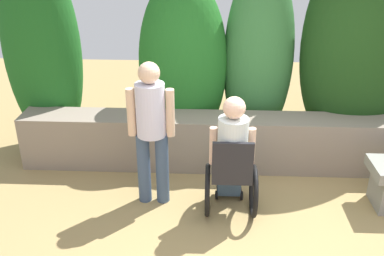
# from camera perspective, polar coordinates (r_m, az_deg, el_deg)

# --- Properties ---
(ground_plane) EXTENTS (12.71, 12.71, 0.00)m
(ground_plane) POSITION_cam_1_polar(r_m,az_deg,el_deg) (4.25, 10.73, -16.24)
(ground_plane) COLOR #98804F
(stone_retaining_wall) EXTENTS (5.91, 0.46, 0.68)m
(stone_retaining_wall) POSITION_cam_1_polar(r_m,az_deg,el_deg) (5.43, 8.89, -1.91)
(stone_retaining_wall) COLOR gray
(stone_retaining_wall) RESTS_ON ground
(hedge_backdrop) EXTENTS (6.68, 1.01, 2.88)m
(hedge_backdrop) POSITION_cam_1_polar(r_m,az_deg,el_deg) (5.67, 13.59, 9.32)
(hedge_backdrop) COLOR #1D5E1F
(hedge_backdrop) RESTS_ON ground
(person_in_wheelchair) EXTENTS (0.53, 0.66, 1.33)m
(person_in_wheelchair) POSITION_cam_1_polar(r_m,az_deg,el_deg) (4.42, 5.25, -4.25)
(person_in_wheelchair) COLOR black
(person_in_wheelchair) RESTS_ON ground
(person_standing_companion) EXTENTS (0.49, 0.30, 1.59)m
(person_standing_companion) POSITION_cam_1_polar(r_m,az_deg,el_deg) (4.47, -5.40, 0.31)
(person_standing_companion) COLOR #3B4F6C
(person_standing_companion) RESTS_ON ground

